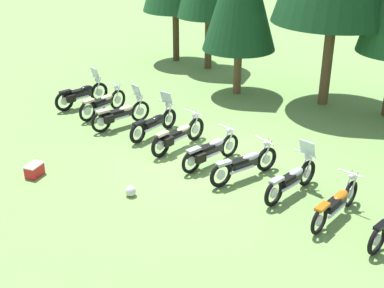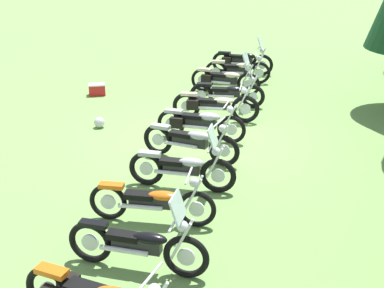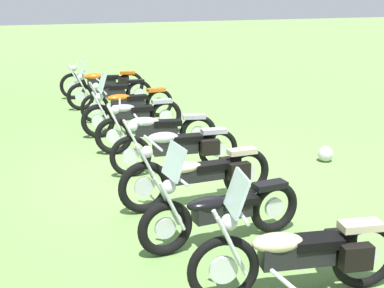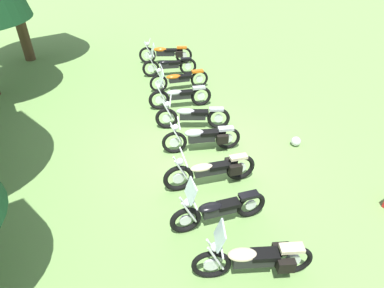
# 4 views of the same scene
# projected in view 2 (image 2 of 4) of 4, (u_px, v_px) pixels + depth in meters

# --- Properties ---
(ground_plane) EXTENTS (80.00, 80.00, 0.00)m
(ground_plane) POSITION_uv_depth(u_px,v_px,m) (206.00, 140.00, 13.02)
(ground_plane) COLOR #6B934C
(motorcycle_0) EXTENTS (0.71, 2.25, 1.39)m
(motorcycle_0) POSITION_uv_depth(u_px,v_px,m) (242.00, 61.00, 18.85)
(motorcycle_0) COLOR black
(motorcycle_0) RESTS_ON ground_plane
(motorcycle_1) EXTENTS (0.62, 2.23, 1.03)m
(motorcycle_1) POSITION_uv_depth(u_px,v_px,m) (238.00, 70.00, 17.69)
(motorcycle_1) COLOR black
(motorcycle_1) RESTS_ON ground_plane
(motorcycle_2) EXTENTS (0.79, 2.27, 1.38)m
(motorcycle_2) POSITION_uv_depth(u_px,v_px,m) (224.00, 79.00, 16.55)
(motorcycle_2) COLOR black
(motorcycle_2) RESTS_ON ground_plane
(motorcycle_3) EXTENTS (0.73, 2.21, 1.36)m
(motorcycle_3) POSITION_uv_depth(u_px,v_px,m) (228.00, 93.00, 15.28)
(motorcycle_3) COLOR black
(motorcycle_3) RESTS_ON ground_plane
(motorcycle_4) EXTENTS (0.77, 2.38, 1.04)m
(motorcycle_4) POSITION_uv_depth(u_px,v_px,m) (214.00, 105.00, 14.15)
(motorcycle_4) COLOR black
(motorcycle_4) RESTS_ON ground_plane
(motorcycle_5) EXTENTS (0.69, 2.26, 1.01)m
(motorcycle_5) POSITION_uv_depth(u_px,v_px,m) (199.00, 122.00, 12.85)
(motorcycle_5) COLOR black
(motorcycle_5) RESTS_ON ground_plane
(motorcycle_6) EXTENTS (0.83, 2.32, 1.01)m
(motorcycle_6) POSITION_uv_depth(u_px,v_px,m) (191.00, 141.00, 11.72)
(motorcycle_6) COLOR black
(motorcycle_6) RESTS_ON ground_plane
(motorcycle_7) EXTENTS (0.72, 2.21, 1.37)m
(motorcycle_7) POSITION_uv_depth(u_px,v_px,m) (183.00, 168.00, 10.39)
(motorcycle_7) COLOR black
(motorcycle_7) RESTS_ON ground_plane
(motorcycle_8) EXTENTS (0.66, 2.30, 1.00)m
(motorcycle_8) POSITION_uv_depth(u_px,v_px,m) (153.00, 201.00, 9.17)
(motorcycle_8) COLOR black
(motorcycle_8) RESTS_ON ground_plane
(motorcycle_9) EXTENTS (0.77, 2.26, 1.37)m
(motorcycle_9) POSITION_uv_depth(u_px,v_px,m) (139.00, 244.00, 7.87)
(motorcycle_9) COLOR black
(motorcycle_9) RESTS_ON ground_plane
(picnic_cooler) EXTENTS (0.49, 0.60, 0.36)m
(picnic_cooler) POSITION_uv_depth(u_px,v_px,m) (97.00, 89.00, 16.52)
(picnic_cooler) COLOR red
(picnic_cooler) RESTS_ON ground_plane
(dropped_helmet) EXTENTS (0.29, 0.29, 0.29)m
(dropped_helmet) POSITION_uv_depth(u_px,v_px,m) (99.00, 122.00, 13.79)
(dropped_helmet) COLOR silver
(dropped_helmet) RESTS_ON ground_plane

